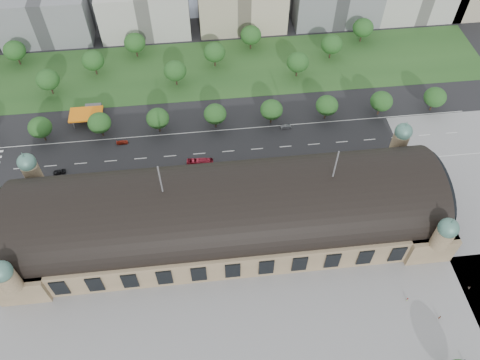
{
  "coord_description": "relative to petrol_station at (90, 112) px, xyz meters",
  "views": [
    {
      "loc": [
        -5.67,
        -92.25,
        142.84
      ],
      "look_at": [
        5.87,
        11.09,
        14.0
      ],
      "focal_mm": 35.0,
      "sensor_mm": 36.0,
      "label": 1
    }
  ],
  "objects": [
    {
      "name": "ground",
      "position": [
        53.91,
        -65.28,
        -2.95
      ],
      "size": [
        900.0,
        900.0,
        0.0
      ],
      "primitive_type": "plane",
      "color": "black",
      "rests_on": "ground"
    },
    {
      "name": "station",
      "position": [
        53.91,
        -65.28,
        7.33
      ],
      "size": [
        150.0,
        48.4,
        44.3
      ],
      "color": "tan",
      "rests_on": "ground"
    },
    {
      "name": "plaza_south",
      "position": [
        63.91,
        -109.28,
        -2.95
      ],
      "size": [
        190.0,
        48.0,
        0.12
      ],
      "primitive_type": "cube",
      "color": "gray",
      "rests_on": "ground"
    },
    {
      "name": "road_slab",
      "position": [
        33.91,
        -27.28,
        -2.95
      ],
      "size": [
        260.0,
        26.0,
        0.1
      ],
      "primitive_type": "cube",
      "color": "black",
      "rests_on": "ground"
    },
    {
      "name": "grass_belt",
      "position": [
        38.91,
        27.72,
        -2.95
      ],
      "size": [
        300.0,
        45.0,
        0.1
      ],
      "primitive_type": "cube",
      "color": "#22481D",
      "rests_on": "ground"
    },
    {
      "name": "petrol_station",
      "position": [
        0.0,
        0.0,
        0.0
      ],
      "size": [
        14.0,
        13.0,
        5.05
      ],
      "color": "orange",
      "rests_on": "ground"
    },
    {
      "name": "office_2",
      "position": [
        -26.09,
        67.72,
        9.05
      ],
      "size": [
        45.0,
        32.0,
        24.0
      ],
      "primitive_type": "cube",
      "color": "gray",
      "rests_on": "ground"
    },
    {
      "name": "office_3",
      "position": [
        23.91,
        67.72,
        9.05
      ],
      "size": [
        45.0,
        32.0,
        24.0
      ],
      "primitive_type": "cube",
      "color": "#B7B5AE",
      "rests_on": "ground"
    },
    {
      "name": "office_4",
      "position": [
        73.91,
        67.72,
        9.05
      ],
      "size": [
        45.0,
        32.0,
        24.0
      ],
      "primitive_type": "cube",
      "color": "#C1B398",
      "rests_on": "ground"
    },
    {
      "name": "tree_row_2",
      "position": [
        -18.09,
        -12.28,
        4.48
      ],
      "size": [
        9.6,
        9.6,
        11.52
      ],
      "color": "#2D2116",
      "rests_on": "ground"
    },
    {
      "name": "tree_row_3",
      "position": [
        5.91,
        -12.28,
        4.48
      ],
      "size": [
        9.6,
        9.6,
        11.52
      ],
      "color": "#2D2116",
      "rests_on": "ground"
    },
    {
      "name": "tree_row_4",
      "position": [
        29.91,
        -12.28,
        4.48
      ],
      "size": [
        9.6,
        9.6,
        11.52
      ],
      "color": "#2D2116",
      "rests_on": "ground"
    },
    {
      "name": "tree_row_5",
      "position": [
        53.91,
        -12.28,
        4.48
      ],
      "size": [
        9.6,
        9.6,
        11.52
      ],
      "color": "#2D2116",
      "rests_on": "ground"
    },
    {
      "name": "tree_row_6",
      "position": [
        77.91,
        -12.28,
        4.48
      ],
      "size": [
        9.6,
        9.6,
        11.52
      ],
      "color": "#2D2116",
      "rests_on": "ground"
    },
    {
      "name": "tree_row_7",
      "position": [
        101.91,
        -12.28,
        4.48
      ],
      "size": [
        9.6,
        9.6,
        11.52
      ],
      "color": "#2D2116",
      "rests_on": "ground"
    },
    {
      "name": "tree_row_8",
      "position": [
        125.91,
        -12.28,
        4.48
      ],
      "size": [
        9.6,
        9.6,
        11.52
      ],
      "color": "#2D2116",
      "rests_on": "ground"
    },
    {
      "name": "tree_row_9",
      "position": [
        149.91,
        -12.28,
        4.48
      ],
      "size": [
        9.6,
        9.6,
        11.52
      ],
      "color": "#2D2116",
      "rests_on": "ground"
    },
    {
      "name": "tree_belt_2",
      "position": [
        -38.09,
        41.72,
        5.1
      ],
      "size": [
        10.4,
        10.4,
        12.48
      ],
      "color": "#2D2116",
      "rests_on": "ground"
    },
    {
      "name": "tree_belt_3",
      "position": [
        -19.09,
        17.72,
        5.1
      ],
      "size": [
        10.4,
        10.4,
        12.48
      ],
      "color": "#2D2116",
      "rests_on": "ground"
    },
    {
      "name": "tree_belt_4",
      "position": [
        -0.09,
        29.72,
        5.1
      ],
      "size": [
        10.4,
        10.4,
        12.48
      ],
      "color": "#2D2116",
      "rests_on": "ground"
    },
    {
      "name": "tree_belt_5",
      "position": [
        18.91,
        41.72,
        5.1
      ],
      "size": [
        10.4,
        10.4,
        12.48
      ],
      "color": "#2D2116",
      "rests_on": "ground"
    },
    {
      "name": "tree_belt_6",
      "position": [
        37.91,
        17.72,
        5.1
      ],
      "size": [
        10.4,
        10.4,
        12.48
      ],
      "color": "#2D2116",
      "rests_on": "ground"
    },
    {
      "name": "tree_belt_7",
      "position": [
        56.91,
        29.72,
        5.1
      ],
      "size": [
        10.4,
        10.4,
        12.48
      ],
      "color": "#2D2116",
      "rests_on": "ground"
    },
    {
      "name": "tree_belt_8",
      "position": [
        75.91,
        41.72,
        5.1
      ],
      "size": [
        10.4,
        10.4,
        12.48
      ],
      "color": "#2D2116",
      "rests_on": "ground"
    },
    {
      "name": "tree_belt_9",
      "position": [
        94.91,
        17.72,
        5.1
      ],
      "size": [
        10.4,
        10.4,
        12.48
      ],
      "color": "#2D2116",
      "rests_on": "ground"
    },
    {
      "name": "tree_belt_10",
      "position": [
        113.91,
        29.72,
        5.1
      ],
      "size": [
        10.4,
        10.4,
        12.48
      ],
      "color": "#2D2116",
      "rests_on": "ground"
    },
    {
      "name": "tree_belt_11",
      "position": [
        132.91,
        41.72,
        5.1
      ],
      "size": [
        10.4,
        10.4,
        12.48
      ],
      "color": "#2D2116",
      "rests_on": "ground"
    },
    {
      "name": "traffic_car_2",
      "position": [
        -9.85,
        -31.38,
        -2.27
      ],
      "size": [
        5.08,
        2.66,
        1.37
      ],
      "primitive_type": "imported",
      "rotation": [
        0.0,
        0.0,
        -1.49
      ],
      "color": "black",
      "rests_on": "ground"
    },
    {
      "name": "traffic_car_3",
      "position": [
        14.26,
        -17.85,
        -2.26
      ],
      "size": [
        4.86,
        2.19,
        1.38
      ],
      "primitive_type": "imported",
      "rotation": [
        0.0,
        0.0,
        1.62
      ],
      "color": "maroon",
      "rests_on": "ground"
    },
    {
      "name": "traffic_car_4",
      "position": [
        61.93,
        -35.55,
        -2.16
      ],
      "size": [
        4.84,
        2.48,
        1.58
      ],
      "primitive_type": "imported",
      "rotation": [
        0.0,
        0.0,
        -1.43
      ],
      "color": "#1D1A49",
      "rests_on": "ground"
    },
    {
      "name": "traffic_car_5",
      "position": [
        83.91,
        -16.36,
        -2.2
      ],
      "size": [
        4.61,
        1.84,
        1.49
      ],
      "primitive_type": "imported",
      "rotation": [
        0.0,
        0.0,
        1.63
      ],
      "color": "#585A60",
      "rests_on": "ground"
    },
    {
      "name": "traffic_car_6",
      "position": [
        112.71,
        -34.61,
        -2.31
      ],
      "size": [
        4.65,
        2.26,
        1.27
      ],
      "primitive_type": "imported",
      "rotation": [
        0.0,
        0.0,
        -1.6
      ],
      "color": "silver",
      "rests_on": "ground"
    },
    {
      "name": "parked_car_0",
      "position": [
        -19.42,
        -44.28,
        -2.29
      ],
      "size": [
        4.01,
        3.5,
        1.31
      ],
      "primitive_type": "imported",
      "rotation": [
        0.0,
        0.0,
        -0.93
      ],
      "color": "black",
      "rests_on": "ground"
    },
    {
      "name": "parked_car_1",
      "position": [
        -15.22,
        -40.28,
        -2.29
      ],
      "size": [
        5.23,
        4.29,
        1.33
      ],
      "primitive_type": "imported",
      "rotation": [
        0.0,
        0.0,
        -1.05
      ],
      "color": "maroon",
      "rests_on": "ground"
    },
    {
      "name": "parked_car_2",
      "position": [
        5.71,
        -43.97,
        -2.31
      ],
      "size": [
        4.76,
        3.21,
        1.28
      ],
      "primitive_type": "imported",
      "rotation": [
        0.0,
        0.0,
        -1.22
      ],
      "color": "#191D46",
      "rests_on": "ground"
    },
    {
      "name": "parked_car_3",
      "position": [
        11.86,
        -41.03,
        -2.28
      ],
      "size": [
        4.01,
        3.73,
        1.33
      ],
      "primitive_type": "imported",
      "rotation": [
        0.0,
        0.0,
        -0.87
      ],
      "color": "#5A5C62",
      "rests_on": "ground"
    },
    {
      "name": "parked_car_4",
      "position": [
        23.2,
        -40.28,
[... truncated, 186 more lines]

